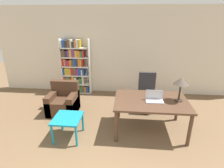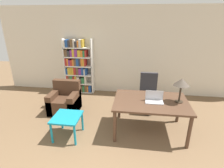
# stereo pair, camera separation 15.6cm
# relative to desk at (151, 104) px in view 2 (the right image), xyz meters

# --- Properties ---
(wall_back) EXTENTS (8.00, 0.06, 2.70)m
(wall_back) POSITION_rel_desk_xyz_m (-0.71, 2.11, 0.70)
(wall_back) COLOR beige
(wall_back) RESTS_ON ground_plane
(desk) EXTENTS (1.51, 1.04, 0.74)m
(desk) POSITION_rel_desk_xyz_m (0.00, 0.00, 0.00)
(desk) COLOR #4C3323
(desk) RESTS_ON ground_plane
(laptop) EXTENTS (0.36, 0.21, 0.22)m
(laptop) POSITION_rel_desk_xyz_m (0.06, -0.04, 0.13)
(laptop) COLOR #B2B2B7
(laptop) RESTS_ON desk
(table_lamp) EXTENTS (0.31, 0.31, 0.50)m
(table_lamp) POSITION_rel_desk_xyz_m (0.56, 0.02, 0.50)
(table_lamp) COLOR #2D2319
(table_lamp) RESTS_ON desk
(office_chair) EXTENTS (0.52, 0.52, 1.01)m
(office_chair) POSITION_rel_desk_xyz_m (0.02, 0.97, -0.21)
(office_chair) COLOR black
(office_chair) RESTS_ON ground_plane
(side_table_blue) EXTENTS (0.54, 0.57, 0.48)m
(side_table_blue) POSITION_rel_desk_xyz_m (-1.68, -0.42, -0.25)
(side_table_blue) COLOR teal
(side_table_blue) RESTS_ON ground_plane
(armchair) EXTENTS (0.72, 0.67, 0.80)m
(armchair) POSITION_rel_desk_xyz_m (-2.15, 0.60, -0.38)
(armchair) COLOR #472D1E
(armchair) RESTS_ON ground_plane
(bookshelf) EXTENTS (0.92, 0.28, 1.75)m
(bookshelf) POSITION_rel_desk_xyz_m (-2.20, 1.92, 0.18)
(bookshelf) COLOR white
(bookshelf) RESTS_ON ground_plane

